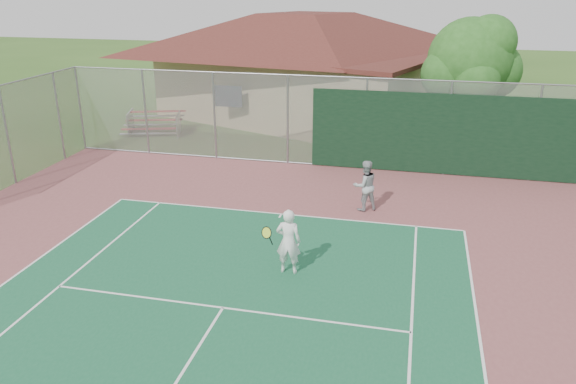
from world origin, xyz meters
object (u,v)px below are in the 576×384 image
(bleachers, at_px, (154,122))
(player_grey_back, at_px, (365,186))
(tree, at_px, (472,63))
(clubhouse, at_px, (305,55))
(player_white_front, at_px, (288,242))

(bleachers, relative_size, player_grey_back, 1.85)
(tree, bearing_deg, clubhouse, 147.59)
(clubhouse, bearing_deg, bleachers, -119.77)
(clubhouse, height_order, player_grey_back, clubhouse)
(clubhouse, relative_size, player_white_front, 10.10)
(bleachers, height_order, player_grey_back, player_grey_back)
(bleachers, relative_size, player_white_front, 1.78)
(bleachers, height_order, tree, tree)
(clubhouse, bearing_deg, tree, -12.17)
(clubhouse, relative_size, bleachers, 5.66)
(player_white_front, relative_size, player_grey_back, 1.04)
(bleachers, distance_m, player_grey_back, 13.00)
(player_grey_back, bearing_deg, tree, -144.51)
(clubhouse, distance_m, player_white_front, 17.50)
(clubhouse, xyz_separation_m, player_white_front, (3.06, -17.07, -2.34))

